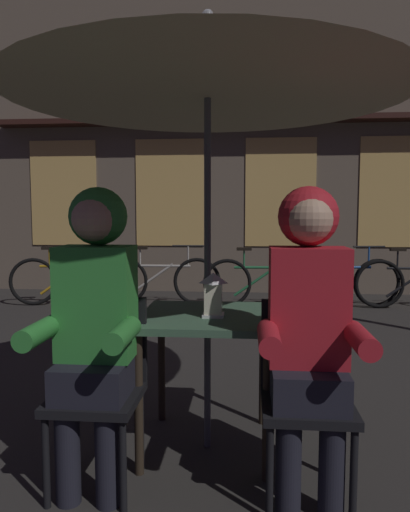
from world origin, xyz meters
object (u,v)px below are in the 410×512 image
person_left_hooded (95,308)px  chair_right (305,387)px  bicycle_second (160,280)px  patio_umbrella (208,61)px  bicycle_third (265,282)px  chair_left (100,380)px  bicycle_fourth (340,282)px  cafe_table (207,332)px  bicycle_nearest (71,280)px  person_right_hooded (309,312)px  lantern (213,294)px

person_left_hooded → chair_right: bearing=3.4°
bicycle_second → patio_umbrella: bearing=-76.0°
chair_right → bicycle_third: 4.28m
chair_left → bicycle_third: bearing=77.7°
person_left_hooded → bicycle_fourth: 4.86m
chair_right → cafe_table: bearing=142.5°
bicycle_fourth → person_left_hooded: bearing=-113.7°
bicycle_nearest → bicycle_third: bearing=0.9°
cafe_table → bicycle_fourth: size_ratio=0.44×
patio_umbrella → person_right_hooded: patio_umbrella is taller
chair_right → chair_left: bearing=180.0°
bicycle_nearest → bicycle_second: 1.25m
chair_right → person_right_hooded: size_ratio=0.62×
chair_left → bicycle_second: chair_left is taller
chair_left → person_left_hooded: bearing=-90.0°
person_left_hooded → bicycle_third: 4.46m
chair_right → bicycle_fourth: size_ratio=0.52×
patio_umbrella → chair_right: (0.48, -0.37, -1.57)m
cafe_table → bicycle_third: (0.45, 3.91, -0.29)m
patio_umbrella → bicycle_fourth: 4.59m
bicycle_second → bicycle_fourth: same height
lantern → person_left_hooded: 0.63m
bicycle_nearest → cafe_table: bearing=-59.9°
bicycle_second → bicycle_fourth: 2.46m
bicycle_second → bicycle_fourth: bearing=0.6°
lantern → person_left_hooded: person_left_hooded is taller
patio_umbrella → bicycle_second: 4.44m
person_left_hooded → bicycle_second: size_ratio=0.83×
lantern → bicycle_second: size_ratio=0.14×
chair_left → chair_right: (0.96, 0.00, 0.00)m
chair_left → person_right_hooded: (0.96, -0.06, 0.36)m
patio_umbrella → person_right_hooded: (0.48, -0.43, -1.21)m
person_right_hooded → bicycle_nearest: size_ratio=0.85×
chair_right → bicycle_nearest: size_ratio=0.53×
bicycle_nearest → chair_left: bearing=-67.4°
cafe_table → bicycle_nearest: bearing=120.1°
patio_umbrella → bicycle_third: size_ratio=1.37×
lantern → bicycle_third: lantern is taller
lantern → bicycle_second: lantern is taller
lantern → cafe_table: bearing=118.3°
patio_umbrella → person_left_hooded: (-0.48, -0.43, -1.21)m
patio_umbrella → bicycle_third: (0.45, 3.91, -1.71)m
chair_right → bicycle_second: 4.59m
chair_right → bicycle_third: size_ratio=0.52×
chair_left → person_left_hooded: size_ratio=0.62×
cafe_table → patio_umbrella: bearing=0.0°
patio_umbrella → lantern: 1.20m
person_right_hooded → bicycle_nearest: (-2.72, 4.29, -0.50)m
cafe_table → chair_left: size_ratio=0.85×
chair_right → person_left_hooded: (-0.96, -0.06, 0.36)m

